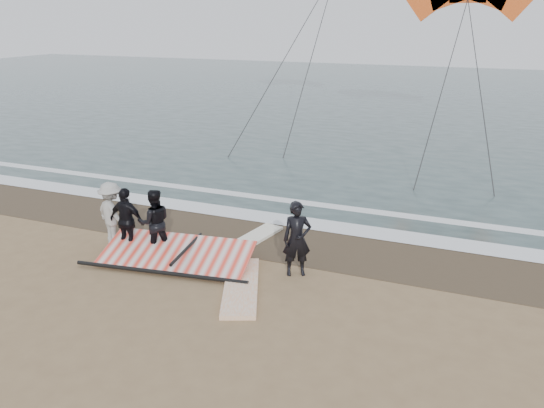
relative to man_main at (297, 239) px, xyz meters
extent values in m
plane|color=#8C704C|center=(-1.12, -2.69, -0.92)|extent=(120.00, 120.00, 0.00)
cube|color=#233838|center=(-1.12, 30.31, -0.91)|extent=(120.00, 54.00, 0.02)
cube|color=#4C3D2B|center=(-1.12, 1.81, -0.92)|extent=(120.00, 2.80, 0.01)
cube|color=white|center=(-1.12, 3.21, -0.90)|extent=(120.00, 0.90, 0.01)
cube|color=white|center=(-1.12, 4.91, -0.90)|extent=(120.00, 0.45, 0.01)
imported|color=black|center=(0.00, 0.00, 0.00)|extent=(0.80, 0.70, 1.85)
cube|color=white|center=(-0.95, -1.14, -0.87)|extent=(1.71, 2.81, 0.11)
cube|color=white|center=(-1.80, 1.49, -0.88)|extent=(1.04, 2.28, 0.09)
imported|color=black|center=(-3.81, -0.22, -0.04)|extent=(1.08, 1.05, 1.76)
imported|color=black|center=(-4.51, -0.42, -0.04)|extent=(1.05, 0.47, 1.77)
imported|color=#A4A4A0|center=(-5.21, -0.12, -0.04)|extent=(1.30, 1.03, 1.76)
cube|color=black|center=(-3.20, 0.06, -0.87)|extent=(2.67, 0.95, 0.10)
cube|color=#F93D29|center=(-3.00, -0.54, -0.62)|extent=(3.97, 1.95, 0.40)
cylinder|color=black|center=(-3.00, -1.32, -0.81)|extent=(4.39, 0.67, 0.10)
cylinder|color=black|center=(-2.70, -0.54, -0.47)|extent=(0.33, 1.90, 0.08)
cylinder|color=#262626|center=(2.09, 13.48, 2.44)|extent=(0.04, 0.04, 13.56)
cylinder|color=#262626|center=(3.43, 13.64, 2.44)|extent=(0.04, 0.04, 13.44)
cylinder|color=#262626|center=(-5.69, 15.29, 3.34)|extent=(0.04, 0.04, 14.68)
cylinder|color=#262626|center=(-4.54, 15.66, 3.34)|extent=(0.04, 0.04, 14.06)
camera|label=1|loc=(3.66, -10.92, 5.00)|focal=35.00mm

